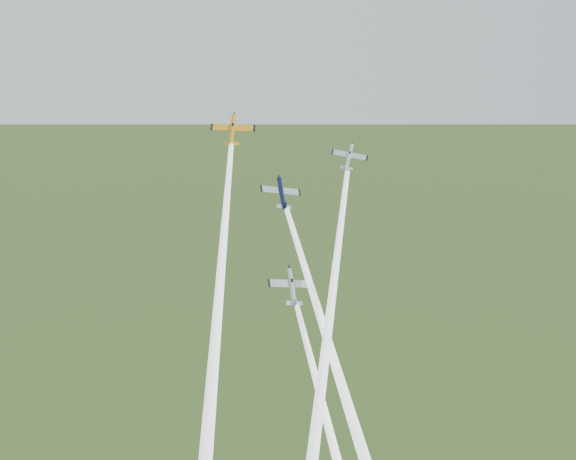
{
  "coord_description": "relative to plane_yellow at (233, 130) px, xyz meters",
  "views": [
    {
      "loc": [
        -1.14,
        -128.45,
        125.98
      ],
      "look_at": [
        0.0,
        -6.0,
        92.0
      ],
      "focal_mm": 45.0,
      "sensor_mm": 36.0,
      "label": 1
    }
  ],
  "objects": [
    {
      "name": "plane_navy",
      "position": [
        9.13,
        -4.49,
        -11.08
      ],
      "size": [
        9.09,
        9.5,
        8.42
      ],
      "primitive_type": null,
      "rotation": [
        0.86,
        0.18,
        0.43
      ],
      "color": "#0D133B"
    },
    {
      "name": "plane_silver_low",
      "position": [
        10.93,
        -14.32,
        -25.95
      ],
      "size": [
        9.68,
        9.71,
        8.8
      ],
      "primitive_type": null,
      "rotation": [
        0.86,
        0.16,
        0.36
      ],
      "color": "#B1BABF"
    },
    {
      "name": "smoke_trail_yellow",
      "position": [
        -1.54,
        -23.56,
        -27.41
      ],
      "size": [
        5.33,
        44.92,
        51.54
      ],
      "primitive_type": null,
      "rotation": [
        -0.71,
        0.0,
        -0.07
      ],
      "color": "white"
    },
    {
      "name": "smoke_trail_silver_right",
      "position": [
        15.82,
        -28.08,
        -35.6
      ],
      "size": [
        13.68,
        50.06,
        58.45
      ],
      "primitive_type": null,
      "rotation": [
        -0.71,
        0.0,
        -0.22
      ],
      "color": "white"
    },
    {
      "name": "plane_yellow",
      "position": [
        0.0,
        0.0,
        0.0
      ],
      "size": [
        8.95,
        6.97,
        7.39
      ],
      "primitive_type": null,
      "rotation": [
        0.86,
        0.02,
        -0.07
      ],
      "color": "#F3A415"
    },
    {
      "name": "plane_silver_right",
      "position": [
        21.75,
        -2.17,
        -4.74
      ],
      "size": [
        8.41,
        6.5,
        6.77
      ],
      "primitive_type": null,
      "rotation": [
        0.86,
        0.14,
        -0.22
      ],
      "color": "silver"
    },
    {
      "name": "smoke_trail_navy",
      "position": [
        18.94,
        -26.09,
        -38.62
      ],
      "size": [
        20.83,
        42.04,
        51.79
      ],
      "primitive_type": null,
      "rotation": [
        -0.71,
        0.0,
        0.43
      ],
      "color": "white"
    }
  ]
}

